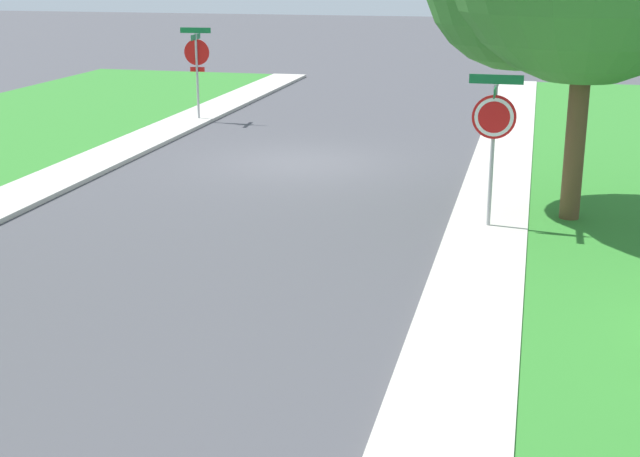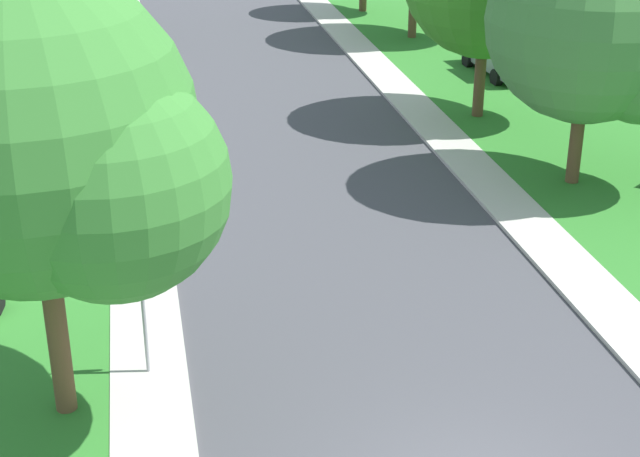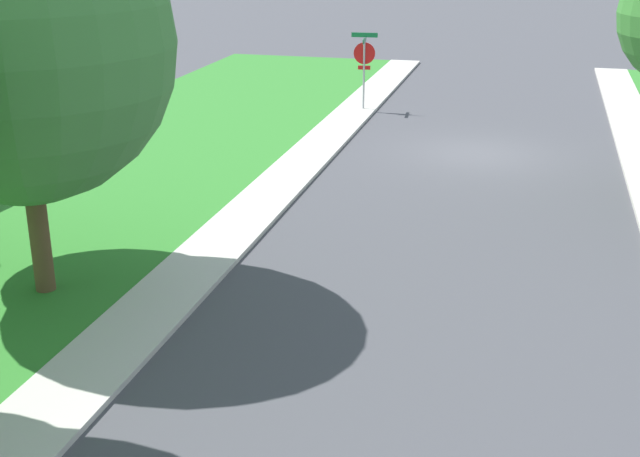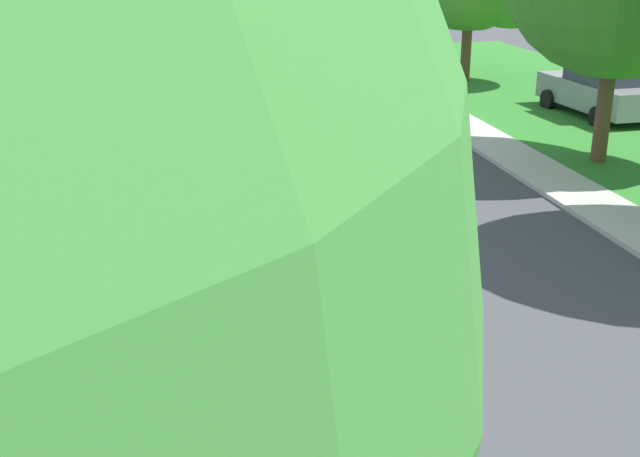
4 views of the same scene
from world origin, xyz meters
TOP-DOWN VIEW (x-y plane):
  - sidewalk_west at (-4.70, 12.00)m, footprint 1.40×56.00m
  - car_grey_far_down_street at (9.14, 22.82)m, footprint 2.25×4.41m

SIDE VIEW (x-z plane):
  - sidewalk_west at x=-4.70m, z-range 0.00..0.10m
  - car_grey_far_down_street at x=9.14m, z-range -0.01..1.75m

